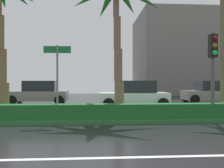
% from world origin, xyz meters
% --- Properties ---
extents(ground_plane, '(90.00, 42.00, 0.10)m').
position_xyz_m(ground_plane, '(0.00, 9.00, -0.05)').
color(ground_plane, black).
extents(near_lane_divider_stripe, '(81.00, 0.14, 0.01)m').
position_xyz_m(near_lane_divider_stripe, '(0.00, 2.00, 0.00)').
color(near_lane_divider_stripe, white).
rests_on(near_lane_divider_stripe, ground_plane).
extents(median_strip, '(85.50, 4.00, 0.15)m').
position_xyz_m(median_strip, '(0.00, 8.00, 0.07)').
color(median_strip, '#2D6B33').
rests_on(median_strip, ground_plane).
extents(median_hedge, '(76.50, 0.70, 0.60)m').
position_xyz_m(median_hedge, '(0.00, 6.60, 0.45)').
color(median_hedge, '#1E6028').
rests_on(median_hedge, median_strip).
extents(palm_tree_centre, '(4.51, 4.46, 6.66)m').
position_xyz_m(palm_tree_centre, '(2.61, 8.23, 5.50)').
color(palm_tree_centre, brown).
rests_on(palm_tree_centre, median_strip).
extents(traffic_signal_median_right, '(0.28, 0.43, 3.55)m').
position_xyz_m(traffic_signal_median_right, '(6.53, 6.48, 2.59)').
color(traffic_signal_median_right, '#4C4C47').
rests_on(traffic_signal_median_right, median_strip).
extents(street_name_sign, '(1.10, 0.08, 3.00)m').
position_xyz_m(street_name_sign, '(0.10, 6.71, 2.08)').
color(street_name_sign, slate).
rests_on(street_name_sign, median_strip).
extents(car_in_traffic_second, '(4.30, 2.02, 1.72)m').
position_xyz_m(car_in_traffic_second, '(-2.55, 15.00, 0.83)').
color(car_in_traffic_second, gray).
rests_on(car_in_traffic_second, ground_plane).
extents(car_in_traffic_third, '(4.30, 2.02, 1.72)m').
position_xyz_m(car_in_traffic_third, '(4.12, 11.95, 0.83)').
color(car_in_traffic_third, white).
rests_on(car_in_traffic_third, ground_plane).
extents(car_in_traffic_fourth, '(4.30, 2.02, 1.72)m').
position_xyz_m(car_in_traffic_fourth, '(10.72, 15.10, 0.83)').
color(car_in_traffic_fourth, gray).
rests_on(car_in_traffic_fourth, ground_plane).
extents(building_far_right, '(21.13, 10.52, 10.66)m').
position_xyz_m(building_far_right, '(18.04, 29.49, 5.33)').
color(building_far_right, slate).
rests_on(building_far_right, ground_plane).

